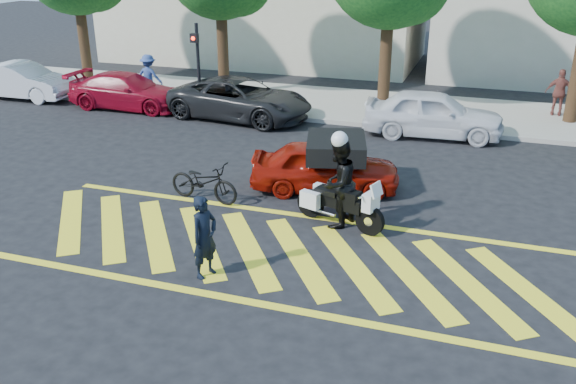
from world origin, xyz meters
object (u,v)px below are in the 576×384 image
(bicycle, at_px, (204,182))
(officer_moto, at_px, (338,183))
(red_convertible, at_px, (325,167))
(officer_bike, at_px, (205,237))
(parked_far_left, at_px, (22,81))
(parked_left, at_px, (128,91))
(parked_mid_left, at_px, (240,99))
(police_motorcycle, at_px, (338,203))
(parked_mid_right, at_px, (433,114))

(bicycle, relative_size, officer_moto, 0.93)
(red_convertible, bearing_deg, officer_bike, 154.03)
(parked_far_left, bearing_deg, officer_moto, -117.42)
(bicycle, bearing_deg, officer_bike, -145.65)
(officer_moto, xyz_separation_m, parked_left, (-10.08, 7.53, -0.35))
(officer_bike, relative_size, parked_mid_left, 0.31)
(police_motorcycle, bearing_deg, red_convertible, 131.98)
(police_motorcycle, distance_m, parked_mid_right, 7.62)
(bicycle, xyz_separation_m, parked_mid_left, (-2.04, 7.20, 0.23))
(red_convertible, height_order, parked_mid_right, parked_mid_right)
(bicycle, xyz_separation_m, officer_moto, (3.43, -0.33, 0.52))
(parked_mid_left, bearing_deg, parked_far_left, 97.36)
(bicycle, distance_m, parked_far_left, 13.59)
(parked_mid_right, bearing_deg, parked_mid_left, 86.56)
(parked_far_left, height_order, parked_mid_right, parked_mid_right)
(bicycle, relative_size, parked_far_left, 0.43)
(red_convertible, bearing_deg, parked_left, 44.43)
(red_convertible, relative_size, parked_mid_right, 0.84)
(bicycle, xyz_separation_m, parked_mid_right, (4.70, 7.20, 0.26))
(officer_moto, relative_size, parked_mid_right, 0.45)
(parked_mid_left, bearing_deg, red_convertible, -132.91)
(parked_far_left, distance_m, parked_mid_left, 9.48)
(bicycle, height_order, red_convertible, red_convertible)
(parked_mid_right, bearing_deg, officer_moto, 167.02)
(officer_bike, height_order, red_convertible, officer_bike)
(officer_moto, xyz_separation_m, red_convertible, (-0.81, 1.92, -0.37))
(officer_bike, height_order, bicycle, officer_bike)
(officer_bike, bearing_deg, red_convertible, 7.38)
(bicycle, bearing_deg, officer_moto, -87.43)
(officer_bike, relative_size, parked_far_left, 0.38)
(police_motorcycle, height_order, parked_left, parked_left)
(officer_moto, bearing_deg, parked_mid_left, -125.45)
(police_motorcycle, height_order, parked_mid_left, parked_mid_left)
(police_motorcycle, height_order, officer_moto, officer_moto)
(officer_bike, relative_size, parked_mid_right, 0.37)
(officer_bike, distance_m, parked_left, 13.35)
(officer_moto, height_order, red_convertible, officer_moto)
(parked_left, xyz_separation_m, parked_mid_right, (11.35, 0.00, 0.09))
(red_convertible, relative_size, parked_far_left, 0.87)
(red_convertible, bearing_deg, parked_far_left, 53.97)
(red_convertible, xyz_separation_m, parked_mid_right, (2.08, 5.61, 0.12))
(police_motorcycle, bearing_deg, parked_left, 161.86)
(bicycle, relative_size, red_convertible, 0.50)
(bicycle, height_order, parked_far_left, parked_far_left)
(bicycle, bearing_deg, parked_left, 50.79)
(police_motorcycle, bearing_deg, bicycle, -166.74)
(parked_left, relative_size, parked_mid_left, 0.88)
(bicycle, distance_m, parked_mid_right, 8.60)
(parked_left, bearing_deg, officer_moto, -127.85)
(officer_bike, xyz_separation_m, officer_moto, (1.81, 2.95, 0.20))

